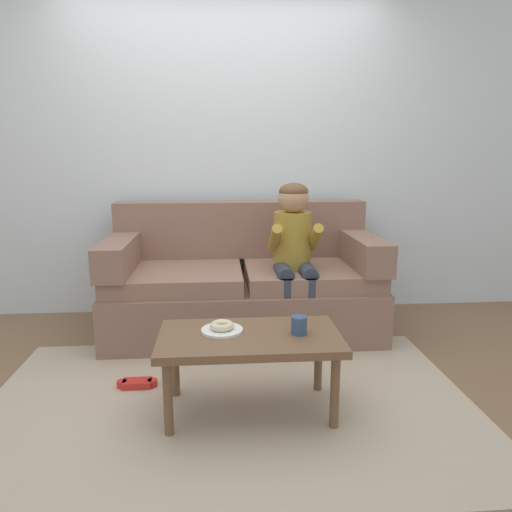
{
  "coord_description": "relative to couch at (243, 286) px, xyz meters",
  "views": [
    {
      "loc": [
        -0.04,
        -2.52,
        1.29
      ],
      "look_at": [
        0.19,
        0.45,
        0.65
      ],
      "focal_mm": 33.22,
      "sensor_mm": 36.0,
      "label": 1
    }
  ],
  "objects": [
    {
      "name": "ground",
      "position": [
        -0.13,
        -0.85,
        -0.34
      ],
      "size": [
        10.0,
        10.0,
        0.0
      ],
      "primitive_type": "plane",
      "color": "brown"
    },
    {
      "name": "toy_controller",
      "position": [
        -0.64,
        -0.87,
        -0.32
      ],
      "size": [
        0.23,
        0.09,
        0.05
      ],
      "rotation": [
        0.0,
        0.0,
        0.17
      ],
      "color": "red",
      "rests_on": "ground"
    },
    {
      "name": "mug",
      "position": [
        0.22,
        -1.18,
        0.12
      ],
      "size": [
        0.08,
        0.08,
        0.09
      ],
      "primitive_type": "cylinder",
      "color": "#334C72",
      "rests_on": "coffee_table"
    },
    {
      "name": "coffee_table",
      "position": [
        -0.03,
        -1.17,
        0.03
      ],
      "size": [
        0.9,
        0.49,
        0.42
      ],
      "color": "brown",
      "rests_on": "ground"
    },
    {
      "name": "donut",
      "position": [
        -0.16,
        -1.12,
        0.11
      ],
      "size": [
        0.14,
        0.14,
        0.04
      ],
      "primitive_type": "torus",
      "rotation": [
        0.0,
        0.0,
        2.93
      ],
      "color": "beige",
      "rests_on": "plate"
    },
    {
      "name": "plate",
      "position": [
        -0.16,
        -1.12,
        0.09
      ],
      "size": [
        0.21,
        0.21,
        0.01
      ],
      "primitive_type": "cylinder",
      "color": "white",
      "rests_on": "coffee_table"
    },
    {
      "name": "area_rug",
      "position": [
        -0.13,
        -1.1,
        -0.34
      ],
      "size": [
        2.56,
        1.68,
        0.01
      ],
      "primitive_type": "cube",
      "color": "tan",
      "rests_on": "ground"
    },
    {
      "name": "couch",
      "position": [
        0.0,
        0.0,
        0.0
      ],
      "size": [
        1.93,
        0.9,
        0.93
      ],
      "color": "#846051",
      "rests_on": "ground"
    },
    {
      "name": "wall_back",
      "position": [
        -0.13,
        0.55,
        1.06
      ],
      "size": [
        8.0,
        0.1,
        2.8
      ],
      "primitive_type": "cube",
      "color": "silver",
      "rests_on": "ground"
    },
    {
      "name": "person_child",
      "position": [
        0.34,
        -0.21,
        0.33
      ],
      "size": [
        0.34,
        0.58,
        1.1
      ],
      "color": "olive",
      "rests_on": "ground"
    }
  ]
}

